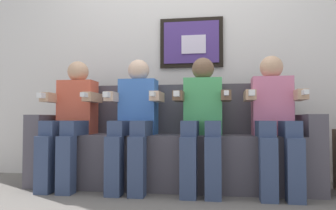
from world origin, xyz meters
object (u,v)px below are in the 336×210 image
Objects in this scene: person_right_center at (202,116)px; person_rightmost at (274,116)px; person_leftmost at (72,116)px; person_left_center at (135,116)px; couch at (171,150)px.

person_rightmost is at bearing 0.00° from person_right_center.
person_left_center is (0.57, 0.00, 0.00)m from person_leftmost.
person_leftmost is 1.70m from person_rightmost.
person_left_center and person_rightmost have the same top height.
person_leftmost is 1.00× the size of person_right_center.
person_rightmost is (0.57, 0.00, 0.00)m from person_right_center.
couch is at bearing 30.73° from person_left_center.
person_left_center is at bearing -149.27° from couch.
couch is 0.92m from person_leftmost.
person_left_center is 0.57m from person_right_center.
person_leftmost is at bearing 180.00° from person_left_center.
person_leftmost is at bearing -168.79° from couch.
person_right_center is at bearing -30.74° from couch.
person_leftmost reaches higher than couch.
person_left_center is 1.14m from person_rightmost.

